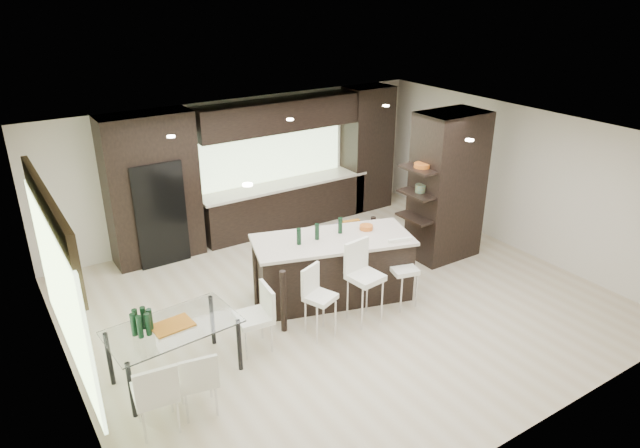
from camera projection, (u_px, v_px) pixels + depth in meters
ground at (340, 302)px, 9.18m from camera, size 8.00×8.00×0.00m
back_wall at (241, 166)px, 11.34m from camera, size 8.00×0.02×2.70m
left_wall at (61, 299)px, 6.65m from camera, size 0.02×7.00×2.70m
right_wall at (517, 179)px, 10.64m from camera, size 0.02×7.00×2.70m
ceiling at (343, 138)px, 8.11m from camera, size 8.00×7.00×0.02m
window_left at (61, 291)px, 6.82m from camera, size 0.04×3.20×1.90m
window_back at (268, 152)px, 11.53m from camera, size 3.40×0.04×1.20m
stone_accent at (50, 222)px, 6.48m from camera, size 0.08×3.00×0.80m
ceiling_spots at (333, 136)px, 8.31m from camera, size 4.00×3.00×0.02m
back_cabinetry at (271, 166)px, 11.34m from camera, size 6.80×0.68×2.70m
refrigerator at (156, 210)px, 10.26m from camera, size 0.90×0.68×1.90m
partition_column at (447, 186)px, 10.25m from camera, size 1.20×0.80×2.70m
kitchen_island at (332, 268)px, 9.14m from camera, size 2.71×1.76×1.04m
stool_left at (320, 309)px, 8.15m from camera, size 0.50×0.50×0.87m
stool_mid at (365, 291)px, 8.48m from camera, size 0.51×0.51×1.03m
stool_right at (403, 281)px, 8.92m from camera, size 0.48×0.48×0.88m
bench at (350, 252)px, 10.36m from camera, size 1.23×0.69×0.44m
floor_vase at (420, 228)px, 10.53m from camera, size 0.47×0.47×1.11m
dining_table at (176, 352)px, 7.32m from camera, size 1.68×1.04×0.77m
chair_near at (198, 382)px, 6.73m from camera, size 0.52×0.52×0.82m
chair_far at (156, 396)px, 6.45m from camera, size 0.54×0.54×0.89m
chair_end at (254, 322)px, 7.86m from camera, size 0.52×0.52×0.88m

